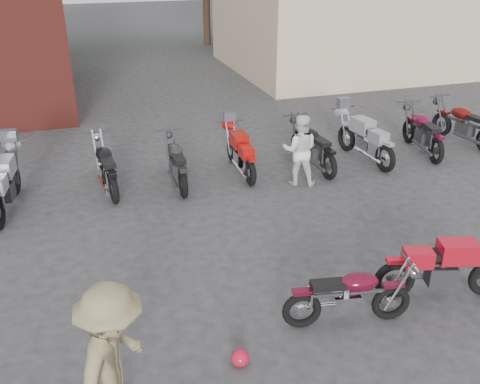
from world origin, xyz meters
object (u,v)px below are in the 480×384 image
object	(u,v)px
helmet	(240,358)
row_bike_5	(312,144)
sportbike	(447,264)
row_bike_2	(106,164)
row_bike_8	(464,122)
row_bike_7	(423,130)
person_light	(300,150)
row_bike_1	(4,181)
row_bike_3	(176,160)
person_tan	(115,365)
row_bike_4	(240,150)
row_bike_6	(365,136)
vintage_motorcycle	(351,292)

from	to	relation	value
helmet	row_bike_5	world-z (taller)	row_bike_5
sportbike	row_bike_2	bearing A→B (deg)	145.00
row_bike_8	row_bike_7	bearing A→B (deg)	89.72
person_light	row_bike_1	xyz separation A→B (m)	(-6.02, 0.62, -0.17)
person_light	row_bike_3	distance (m)	2.69
person_tan	helmet	bearing A→B (deg)	-43.53
sportbike	person_light	world-z (taller)	person_light
row_bike_2	row_bike_4	size ratio (longest dim) A/B	1.03
sportbike	helmet	xyz separation A→B (m)	(-3.35, -0.43, -0.46)
row_bike_4	row_bike_8	distance (m)	6.17
sportbike	row_bike_4	size ratio (longest dim) A/B	1.02
row_bike_3	row_bike_5	world-z (taller)	row_bike_5
row_bike_1	row_bike_3	world-z (taller)	row_bike_1
row_bike_2	row_bike_5	size ratio (longest dim) A/B	0.98
row_bike_1	row_bike_2	distance (m)	2.02
person_light	row_bike_4	size ratio (longest dim) A/B	0.82
row_bike_5	person_light	bearing A→B (deg)	135.01
person_light	row_bike_2	size ratio (longest dim) A/B	0.79
person_tan	row_bike_6	distance (m)	9.12
sportbike	person_tan	xyz separation A→B (m)	(-4.89, -1.01, 0.38)
vintage_motorcycle	row_bike_7	distance (m)	7.41
row_bike_1	row_bike_8	size ratio (longest dim) A/B	1.02
sportbike	row_bike_1	xyz separation A→B (m)	(-6.41, 5.14, 0.05)
row_bike_7	row_bike_5	bearing A→B (deg)	100.35
row_bike_4	row_bike_7	xyz separation A→B (m)	(4.78, -0.12, 0.04)
row_bike_1	person_light	bearing A→B (deg)	-88.34
person_light	row_bike_5	size ratio (longest dim) A/B	0.78
row_bike_5	row_bike_8	distance (m)	4.46
helmet	person_light	xyz separation A→B (m)	(2.96, 4.95, 0.68)
vintage_motorcycle	row_bike_4	world-z (taller)	row_bike_4
person_tan	row_bike_2	distance (m)	6.56
helmet	row_bike_3	size ratio (longest dim) A/B	0.12
helmet	row_bike_1	xyz separation A→B (m)	(-3.06, 5.57, 0.51)
row_bike_1	sportbike	bearing A→B (deg)	-121.17
row_bike_1	row_bike_5	distance (m)	6.70
sportbike	row_bike_1	distance (m)	8.22
row_bike_2	row_bike_5	bearing A→B (deg)	-97.73
row_bike_5	row_bike_4	bearing A→B (deg)	79.99
row_bike_7	row_bike_6	bearing A→B (deg)	100.78
row_bike_6	sportbike	bearing A→B (deg)	155.44
person_light	row_bike_7	size ratio (longest dim) A/B	0.76
vintage_motorcycle	person_light	distance (m)	4.80
row_bike_8	person_tan	bearing A→B (deg)	115.75
vintage_motorcycle	row_bike_5	world-z (taller)	row_bike_5
person_light	row_bike_6	world-z (taller)	person_light
row_bike_4	row_bike_8	xyz separation A→B (m)	(6.17, 0.08, 0.05)
row_bike_5	row_bike_8	world-z (taller)	row_bike_8
row_bike_5	row_bike_6	xyz separation A→B (m)	(1.39, 0.01, 0.03)
person_light	row_bike_7	distance (m)	3.84
row_bike_6	vintage_motorcycle	bearing A→B (deg)	141.46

